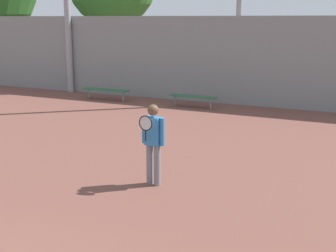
# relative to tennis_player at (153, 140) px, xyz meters

# --- Properties ---
(tennis_player) EXTENTS (0.53, 0.42, 1.69)m
(tennis_player) POSITION_rel_tennis_player_xyz_m (0.00, 0.00, 0.00)
(tennis_player) COLOR slate
(tennis_player) RESTS_ON ground_plane
(bench_courtside_near) EXTENTS (2.12, 0.40, 0.45)m
(bench_courtside_near) POSITION_rel_tennis_player_xyz_m (-6.59, 8.36, -0.55)
(bench_courtside_near) COLOR #28663D
(bench_courtside_near) RESTS_ON ground_plane
(bench_courtside_far) EXTENTS (1.86, 0.40, 0.45)m
(bench_courtside_far) POSITION_rel_tennis_player_xyz_m (-2.60, 8.36, -0.55)
(bench_courtside_far) COLOR #28663D
(bench_courtside_far) RESTS_ON ground_plane
(back_fence) EXTENTS (35.96, 0.06, 3.48)m
(back_fence) POSITION_rel_tennis_player_xyz_m (-0.48, 9.68, 0.78)
(back_fence) COLOR gray
(back_fence) RESTS_ON ground_plane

